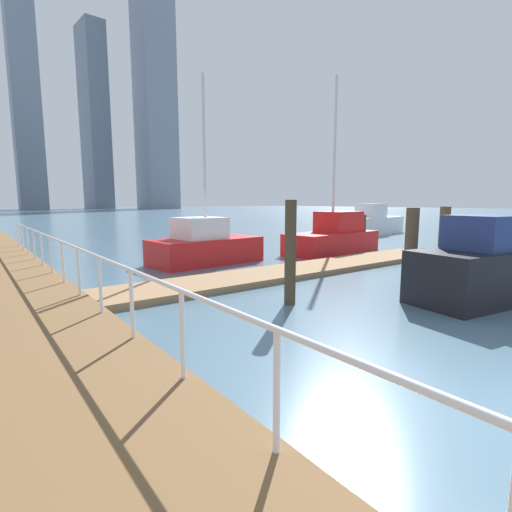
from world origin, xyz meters
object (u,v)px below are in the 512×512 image
moored_boat_1 (498,267)px  moored_boat_3 (334,237)px  moored_boat_4 (373,223)px  moored_boat_2 (205,245)px

moored_boat_1 → moored_boat_3: (3.45, 8.50, -0.05)m
moored_boat_1 → moored_boat_3: bearing=67.9°
moored_boat_1 → moored_boat_4: 19.80m
moored_boat_1 → moored_boat_3: size_ratio=0.67×
moored_boat_2 → moored_boat_4: 17.85m
moored_boat_3 → moored_boat_4: (10.63, 5.42, 0.08)m
moored_boat_2 → moored_boat_4: (17.27, 4.54, 0.12)m
moored_boat_3 → moored_boat_4: size_ratio=1.24×
moored_boat_2 → moored_boat_3: size_ratio=0.89×
moored_boat_3 → moored_boat_4: moored_boat_3 is taller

